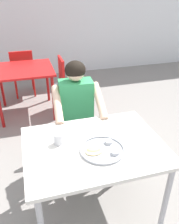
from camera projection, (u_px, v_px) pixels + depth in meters
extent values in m
cube|color=gray|center=(97.00, 221.00, 2.09)|extent=(12.00, 12.00, 0.05)
cube|color=silver|center=(95.00, 146.00, 1.81)|extent=(1.07, 0.81, 0.03)
cylinder|color=#B2B2B7|center=(166.00, 200.00, 1.81)|extent=(0.04, 0.04, 0.72)
cylinder|color=#B2B2B7|center=(34.00, 166.00, 2.16)|extent=(0.04, 0.04, 0.72)
cylinder|color=#B2B2B7|center=(129.00, 148.00, 2.39)|extent=(0.04, 0.04, 0.72)
cylinder|color=#B7BABF|center=(102.00, 150.00, 1.73)|extent=(0.34, 0.34, 0.01)
torus|color=#B7BABF|center=(102.00, 149.00, 1.73)|extent=(0.34, 0.34, 0.01)
cylinder|color=#B2B5BA|center=(115.00, 153.00, 1.69)|extent=(0.06, 0.06, 0.02)
cylinder|color=maroon|center=(115.00, 152.00, 1.68)|extent=(0.05, 0.05, 0.01)
cylinder|color=#B2B5BA|center=(109.00, 142.00, 1.80)|extent=(0.06, 0.06, 0.02)
cylinder|color=#C65119|center=(109.00, 141.00, 1.80)|extent=(0.05, 0.05, 0.01)
ellipsoid|color=#DBB77A|center=(95.00, 151.00, 1.71)|extent=(0.16, 0.13, 0.01)
ellipsoid|color=tan|center=(94.00, 149.00, 1.72)|extent=(0.10, 0.07, 0.01)
cylinder|color=silver|center=(59.00, 139.00, 1.79)|extent=(0.07, 0.07, 0.09)
cylinder|color=#593319|center=(58.00, 136.00, 1.78)|extent=(0.06, 0.06, 0.02)
cube|color=#3F3F44|center=(76.00, 127.00, 2.63)|extent=(0.45, 0.43, 0.04)
cube|color=#3F3F44|center=(73.00, 101.00, 2.68)|extent=(0.40, 0.07, 0.44)
cylinder|color=#3F3F44|center=(94.00, 149.00, 2.64)|extent=(0.03, 0.03, 0.40)
cylinder|color=#3F3F44|center=(63.00, 152.00, 2.58)|extent=(0.03, 0.03, 0.40)
cylinder|color=#3F3F44|center=(88.00, 133.00, 2.91)|extent=(0.03, 0.03, 0.40)
cylinder|color=#3F3F44|center=(61.00, 136.00, 2.85)|extent=(0.03, 0.03, 0.40)
cylinder|color=#262626|center=(98.00, 165.00, 2.37)|extent=(0.10, 0.10, 0.44)
cylinder|color=#262626|center=(94.00, 133.00, 2.42)|extent=(0.15, 0.41, 0.12)
cylinder|color=#262626|center=(69.00, 169.00, 2.32)|extent=(0.10, 0.10, 0.44)
cylinder|color=#262626|center=(65.00, 136.00, 2.37)|extent=(0.15, 0.41, 0.12)
cube|color=#339959|center=(76.00, 104.00, 2.44)|extent=(0.35, 0.23, 0.51)
cylinder|color=beige|center=(100.00, 101.00, 2.27)|extent=(0.11, 0.46, 0.25)
cylinder|color=beige|center=(57.00, 105.00, 2.20)|extent=(0.11, 0.46, 0.25)
sphere|color=beige|center=(75.00, 71.00, 2.27)|extent=(0.19, 0.19, 0.19)
ellipsoid|color=black|center=(75.00, 70.00, 2.26)|extent=(0.21, 0.20, 0.18)
cube|color=red|center=(23.00, 69.00, 3.44)|extent=(0.87, 0.83, 0.03)
cylinder|color=#A31414|center=(0.00, 105.00, 3.23)|extent=(0.04, 0.04, 0.71)
cylinder|color=#A31414|center=(54.00, 99.00, 3.42)|extent=(0.04, 0.04, 0.71)
cylinder|color=#A31414|center=(2.00, 86.00, 3.83)|extent=(0.04, 0.04, 0.71)
cylinder|color=#A31414|center=(47.00, 82.00, 4.01)|extent=(0.04, 0.04, 0.71)
cube|color=red|center=(73.00, 84.00, 3.74)|extent=(0.38, 0.39, 0.04)
cube|color=red|center=(62.00, 72.00, 3.59)|extent=(0.04, 0.37, 0.42)
cylinder|color=red|center=(80.00, 92.00, 4.01)|extent=(0.03, 0.03, 0.40)
cylinder|color=red|center=(85.00, 99.00, 3.75)|extent=(0.03, 0.03, 0.40)
cylinder|color=red|center=(63.00, 94.00, 3.94)|extent=(0.03, 0.03, 0.40)
cylinder|color=red|center=(67.00, 102.00, 3.68)|extent=(0.03, 0.03, 0.40)
cube|color=red|center=(23.00, 71.00, 4.20)|extent=(0.40, 0.43, 0.04)
cube|color=red|center=(22.00, 63.00, 3.94)|extent=(0.38, 0.04, 0.39)
cylinder|color=red|center=(15.00, 81.00, 4.42)|extent=(0.03, 0.03, 0.43)
cylinder|color=red|center=(32.00, 79.00, 4.50)|extent=(0.03, 0.03, 0.43)
cylinder|color=red|center=(16.00, 88.00, 4.14)|extent=(0.03, 0.03, 0.43)
cylinder|color=red|center=(34.00, 86.00, 4.22)|extent=(0.03, 0.03, 0.43)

